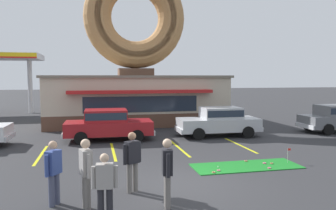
{
  "coord_description": "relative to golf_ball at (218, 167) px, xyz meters",
  "views": [
    {
      "loc": [
        -2.54,
        -9.34,
        3.27
      ],
      "look_at": [
        0.69,
        5.0,
        2.0
      ],
      "focal_mm": 35.0,
      "sensor_mm": 36.0,
      "label": 1
    }
  ],
  "objects": [
    {
      "name": "parking_stripe_mid_left",
      "position": [
        -0.52,
        3.53,
        -0.05
      ],
      "size": [
        0.12,
        3.6,
        0.01
      ],
      "primitive_type": "cube",
      "color": "yellow",
      "rests_on": "ground"
    },
    {
      "name": "pedestrian_hooded_kid",
      "position": [
        -4.09,
        -3.48,
        0.8
      ],
      "size": [
        0.59,
        0.27,
        1.56
      ],
      "color": "#232328",
      "rests_on": "ground"
    },
    {
      "name": "putting_mat",
      "position": [
        1.08,
        -0.01,
        -0.04
      ],
      "size": [
        3.96,
        1.44,
        0.03
      ],
      "primitive_type": "cube",
      "color": "#197523",
      "rests_on": "ground"
    },
    {
      "name": "car_silver",
      "position": [
        2.39,
        5.98,
        0.82
      ],
      "size": [
        4.6,
        2.06,
        1.6
      ],
      "color": "#B2B5BA",
      "rests_on": "ground"
    },
    {
      "name": "pedestrian_blue_sweater_man",
      "position": [
        -4.52,
        -2.74,
        0.94
      ],
      "size": [
        0.34,
        0.57,
        1.77
      ],
      "color": "slate",
      "rests_on": "ground"
    },
    {
      "name": "donut_shop_building",
      "position": [
        -1.4,
        12.47,
        3.69
      ],
      "size": [
        12.3,
        6.75,
        10.96
      ],
      "color": "brown",
      "rests_on": "ground"
    },
    {
      "name": "ground_plane",
      "position": [
        -1.74,
        -1.47,
        -0.05
      ],
      "size": [
        160.0,
        160.0,
        0.0
      ],
      "primitive_type": "plane",
      "color": "#2D2D30"
    },
    {
      "name": "mini_donut_near_right",
      "position": [
        1.88,
        0.11,
        -0.0
      ],
      "size": [
        0.13,
        0.13,
        0.04
      ],
      "primitive_type": "torus",
      "color": "#D8667F",
      "rests_on": "putting_mat"
    },
    {
      "name": "mini_donut_mid_right",
      "position": [
        1.35,
        0.55,
        -0.0
      ],
      "size": [
        0.13,
        0.13,
        0.04
      ],
      "primitive_type": "torus",
      "color": "#A5724C",
      "rests_on": "putting_mat"
    },
    {
      "name": "putting_flag_pin",
      "position": [
        2.85,
        0.05,
        0.39
      ],
      "size": [
        0.13,
        0.01,
        0.55
      ],
      "color": "silver",
      "rests_on": "putting_mat"
    },
    {
      "name": "pedestrian_clipboard_woman",
      "position": [
        -3.27,
        -1.77,
        0.91
      ],
      "size": [
        0.54,
        0.39,
        1.73
      ],
      "color": "slate",
      "rests_on": "ground"
    },
    {
      "name": "car_red",
      "position": [
        -3.63,
        6.12,
        0.82
      ],
      "size": [
        4.59,
        2.04,
        1.6
      ],
      "color": "maroon",
      "rests_on": "ground"
    },
    {
      "name": "parking_stripe_far_left",
      "position": [
        -6.52,
        3.53,
        -0.05
      ],
      "size": [
        0.12,
        3.6,
        0.01
      ],
      "primitive_type": "cube",
      "color": "yellow",
      "rests_on": "ground"
    },
    {
      "name": "trash_bin",
      "position": [
        4.33,
        9.65,
        0.45
      ],
      "size": [
        0.57,
        0.57,
        0.97
      ],
      "color": "#1E662D",
      "rests_on": "ground"
    },
    {
      "name": "golf_ball",
      "position": [
        0.0,
        0.0,
        0.0
      ],
      "size": [
        0.04,
        0.04,
        0.04
      ],
      "primitive_type": "sphere",
      "color": "white",
      "rests_on": "putting_mat"
    },
    {
      "name": "mini_donut_far_left",
      "position": [
        2.13,
        0.02,
        -0.0
      ],
      "size": [
        0.13,
        0.13,
        0.04
      ],
      "primitive_type": "torus",
      "color": "#A5724C",
      "rests_on": "putting_mat"
    },
    {
      "name": "mini_donut_mid_left",
      "position": [
        1.72,
        -0.53,
        -0.0
      ],
      "size": [
        0.13,
        0.13,
        0.04
      ],
      "primitive_type": "torus",
      "color": "#D8667F",
      "rests_on": "putting_mat"
    },
    {
      "name": "pedestrian_beanie_man",
      "position": [
        -5.32,
        -2.28,
        0.87
      ],
      "size": [
        0.41,
        0.52,
        1.66
      ],
      "color": "#474C66",
      "rests_on": "ground"
    },
    {
      "name": "parking_stripe_left",
      "position": [
        -3.52,
        3.53,
        -0.05
      ],
      "size": [
        0.12,
        3.6,
        0.01
      ],
      "primitive_type": "cube",
      "color": "yellow",
      "rests_on": "ground"
    },
    {
      "name": "mini_donut_near_left",
      "position": [
        -0.15,
        -0.42,
        -0.0
      ],
      "size": [
        0.13,
        0.13,
        0.04
      ],
      "primitive_type": "torus",
      "color": "#D8667F",
      "rests_on": "putting_mat"
    },
    {
      "name": "mini_donut_mid_centre",
      "position": [
        -0.39,
        -0.59,
        -0.0
      ],
      "size": [
        0.13,
        0.13,
        0.04
      ],
      "primitive_type": "torus",
      "color": "#A5724C",
      "rests_on": "putting_mat"
    },
    {
      "name": "parking_stripe_centre",
      "position": [
        2.48,
        3.53,
        -0.05
      ],
      "size": [
        0.12,
        3.6,
        0.01
      ],
      "primitive_type": "cube",
      "color": "yellow",
      "rests_on": "ground"
    },
    {
      "name": "pedestrian_leather_jacket_man",
      "position": [
        -2.55,
        -3.06,
        0.93
      ],
      "size": [
        0.29,
        0.59,
        1.75
      ],
      "color": "slate",
      "rests_on": "ground"
    }
  ]
}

